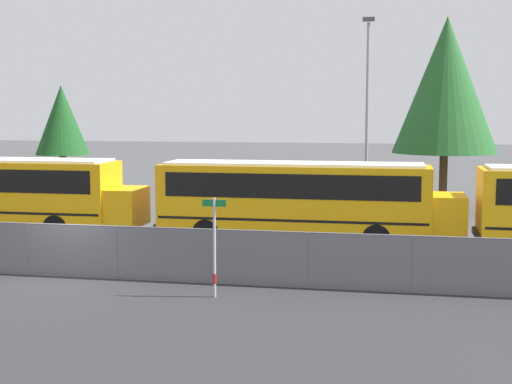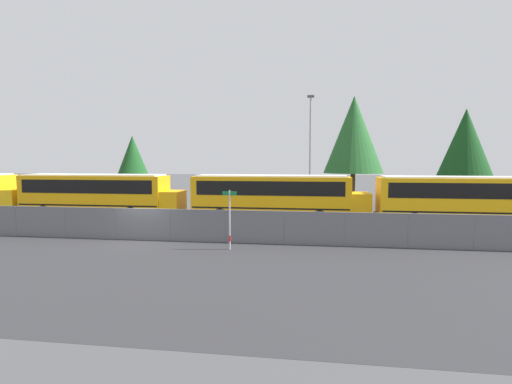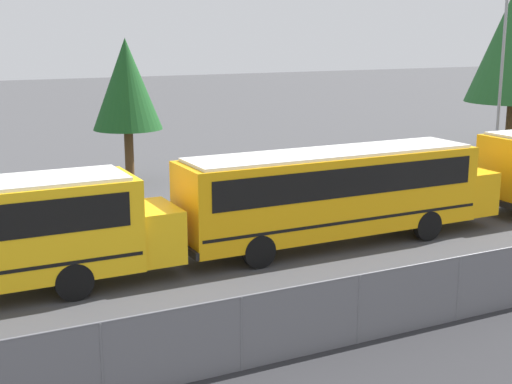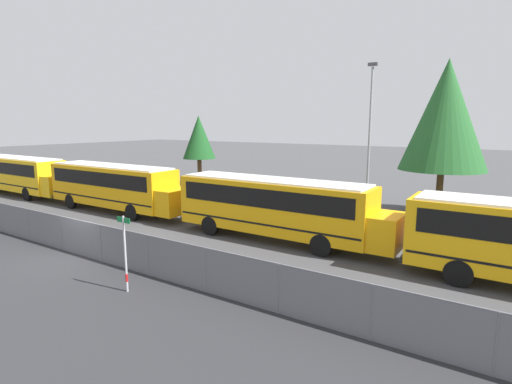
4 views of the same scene
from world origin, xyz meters
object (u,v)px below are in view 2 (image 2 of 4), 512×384
tree_2 (354,135)px  tree_3 (133,156)px  school_bus_4 (470,197)px  tree_1 (465,146)px  light_pole (310,148)px  school_bus_3 (275,194)px  school_bus_2 (98,192)px  street_sign (230,218)px

tree_2 → tree_3: 23.25m
school_bus_4 → tree_1: (3.89, 12.31, 3.67)m
school_bus_4 → light_pole: light_pole is taller
school_bus_3 → light_pole: 9.05m
tree_3 → school_bus_4: bearing=-24.6°
school_bus_2 → light_pole: size_ratio=1.23×
school_bus_4 → tree_1: tree_1 is taller
school_bus_2 → light_pole: 17.91m
light_pole → tree_3: 19.73m
school_bus_3 → street_sign: 8.92m
street_sign → light_pole: size_ratio=0.29×
street_sign → tree_2: (7.69, 19.84, 5.21)m
tree_1 → tree_3: 33.31m
school_bus_2 → tree_1: bearing=21.9°
school_bus_3 → tree_1: 20.73m
light_pole → school_bus_2: bearing=-152.4°
street_sign → tree_2: bearing=68.8°
school_bus_3 → tree_3: bearing=141.9°
school_bus_3 → school_bus_2: bearing=-179.6°
school_bus_3 → street_sign: bearing=-98.6°
street_sign → light_pole: bearing=77.7°
school_bus_2 → tree_1: 32.33m
street_sign → tree_1: 27.69m
school_bus_2 → tree_3: bearing=104.8°
tree_2 → light_pole: bearing=-143.4°
school_bus_2 → street_sign: size_ratio=4.23×
school_bus_3 → tree_1: bearing=35.7°
school_bus_2 → street_sign: 14.77m
school_bus_4 → tree_3: 32.46m
tree_2 → tree_3: size_ratio=1.48×
street_sign → tree_1: tree_1 is taller
light_pole → tree_3: bearing=165.2°
light_pole → street_sign: bearing=-102.3°
tree_1 → tree_3: tree_1 is taller
school_bus_4 → street_sign: bearing=-149.0°
school_bus_4 → school_bus_2: bearing=179.3°
street_sign → tree_3: (-15.39, 21.90, 3.26)m
school_bus_3 → tree_3: (-16.72, 13.09, 2.82)m
school_bus_3 → school_bus_4: (12.67, -0.40, 0.00)m
school_bus_2 → school_bus_3: same height
school_bus_2 → school_bus_3: 13.24m
street_sign → tree_2: size_ratio=0.28×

